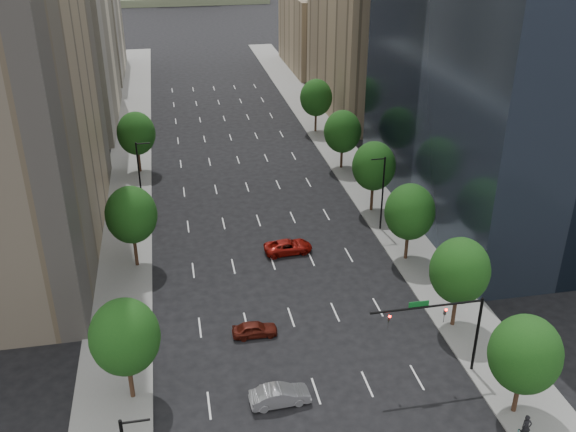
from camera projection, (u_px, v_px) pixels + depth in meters
sidewalk_left at (125, 231)px, 73.61m from camera, size 6.00×200.00×0.15m
sidewalk_right at (383, 209)px, 78.90m from camera, size 6.00×200.00×0.15m
midrise_cream_left at (61, 16)px, 101.98m from camera, size 14.00×30.00×35.00m
filler_left at (86, 32)px, 134.76m from camera, size 14.00×26.00×18.00m
parking_tan_right at (367, 25)px, 108.98m from camera, size 14.00×30.00×30.00m
filler_right at (320, 31)px, 141.09m from camera, size 14.00×26.00×16.00m
tree_right_0 at (525, 354)px, 45.53m from camera, size 5.20×5.20×8.39m
tree_right_1 at (460, 271)px, 55.03m from camera, size 5.20×5.20×8.75m
tree_right_2 at (410, 212)px, 65.63m from camera, size 5.20×5.20×8.61m
tree_right_3 at (374, 166)px, 76.04m from camera, size 5.20×5.20×8.89m
tree_right_4 at (342, 132)px, 88.53m from camera, size 5.20×5.20×8.46m
tree_right_5 at (316, 98)px, 102.46m from camera, size 5.20×5.20×8.75m
tree_left_0 at (125, 337)px, 46.74m from camera, size 5.20×5.20×8.75m
tree_left_1 at (131, 215)px, 64.21m from camera, size 5.20×5.20×8.97m
tree_left_2 at (136, 133)px, 87.18m from camera, size 5.20×5.20×8.68m
streetlight_rn at (382, 191)px, 72.02m from camera, size 1.70×0.20×9.00m
streetlight_ln at (140, 175)px, 76.23m from camera, size 1.70×0.20×9.00m
traffic_signal at (450, 321)px, 49.42m from camera, size 9.12×0.40×7.38m
car_maroon at (255, 329)px, 55.98m from camera, size 3.98×1.64×1.35m
car_silver at (280, 395)px, 48.40m from camera, size 4.71×1.88×1.53m
car_red_far at (288, 247)px, 69.10m from camera, size 5.36×2.76×1.45m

